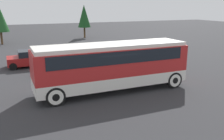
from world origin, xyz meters
TOP-DOWN VIEW (x-y plane):
  - ground_plane at (0.00, 0.00)m, footprint 120.00×120.00m
  - tour_bus at (0.10, -0.00)m, footprint 9.45×2.51m
  - parked_car_near at (-3.63, 8.70)m, footprint 4.64×1.96m
  - parked_car_mid at (-1.58, 4.89)m, footprint 4.37×1.82m
  - parked_car_far at (2.27, 5.63)m, footprint 4.06×1.97m
  - tree_left at (6.19, 25.65)m, footprint 2.03×2.03m

SIDE VIEW (x-z plane):
  - ground_plane at x=0.00m, z-range 0.00..0.00m
  - parked_car_far at x=2.27m, z-range 0.00..1.27m
  - parked_car_mid at x=-1.58m, z-range 0.00..1.36m
  - parked_car_near at x=-3.63m, z-range 0.00..1.41m
  - tour_bus at x=0.10m, z-range 0.30..3.25m
  - tree_left at x=6.19m, z-range 0.83..6.07m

